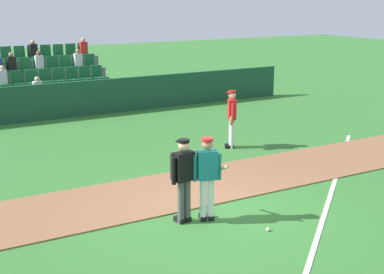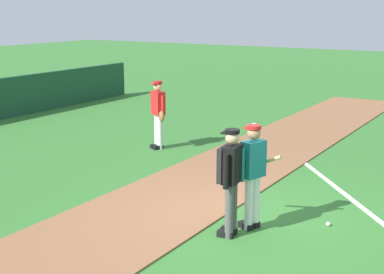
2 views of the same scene
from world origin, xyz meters
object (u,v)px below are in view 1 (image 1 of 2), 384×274
Objects in this scene: runner_red_jersey at (232,117)px; batter_teal_jersey at (207,176)px; umpire_home_plate at (183,176)px; baseball at (268,229)px.

batter_teal_jersey is at bearing -128.47° from runner_red_jersey.
batter_teal_jersey and umpire_home_plate have the same top height.
umpire_home_plate is at bearing 160.29° from batter_teal_jersey.
umpire_home_plate and runner_red_jersey have the same top height.
baseball is (-2.73, -5.45, -0.93)m from runner_red_jersey.
umpire_home_plate is 1.00× the size of runner_red_jersey.
runner_red_jersey is at bearing 46.90° from umpire_home_plate.
batter_teal_jersey is 0.49m from umpire_home_plate.
umpire_home_plate reaches higher than baseball.
baseball is (0.77, -1.06, -0.93)m from batter_teal_jersey.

